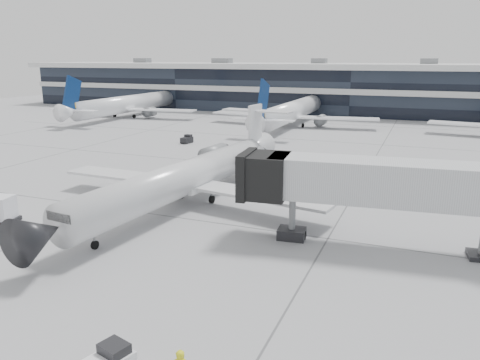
% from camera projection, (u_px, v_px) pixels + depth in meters
% --- Properties ---
extents(ground, '(220.00, 220.00, 0.00)m').
position_uv_depth(ground, '(203.00, 221.00, 37.18)').
color(ground, gray).
rests_on(ground, ground).
extents(terminal, '(170.00, 22.00, 10.00)m').
position_uv_depth(terminal, '(357.00, 91.00, 109.51)').
color(terminal, black).
rests_on(terminal, ground).
extents(bg_jet_left, '(32.00, 40.00, 9.60)m').
position_uv_depth(bg_jet_left, '(130.00, 117.00, 102.75)').
color(bg_jet_left, white).
rests_on(bg_jet_left, ground).
extents(bg_jet_center, '(32.00, 40.00, 9.60)m').
position_uv_depth(bg_jet_center, '(293.00, 125.00, 89.43)').
color(bg_jet_center, white).
rests_on(bg_jet_center, ground).
extents(regional_jet, '(26.43, 33.01, 7.62)m').
position_uv_depth(regional_jet, '(188.00, 176.00, 40.81)').
color(regional_jet, silver).
rests_on(regional_jet, ground).
extents(jet_bridge, '(19.58, 5.71, 6.28)m').
position_uv_depth(jet_bridge, '(401.00, 184.00, 30.58)').
color(jet_bridge, '#A9ABAE').
rests_on(jet_bridge, ground).
extents(traffic_cone, '(0.46, 0.46, 0.55)m').
position_uv_depth(traffic_cone, '(154.00, 172.00, 51.83)').
color(traffic_cone, '#FF5A0D').
rests_on(traffic_cone, ground).
extents(far_tug, '(1.34, 2.07, 1.26)m').
position_uv_depth(far_tug, '(187.00, 139.00, 70.89)').
color(far_tug, black).
rests_on(far_tug, ground).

